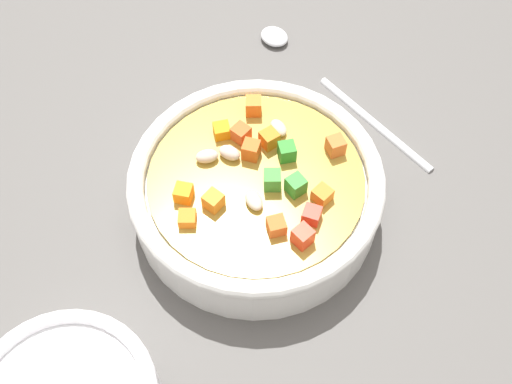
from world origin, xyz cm
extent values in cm
cube|color=#565451|center=(0.00, 0.00, -1.00)|extent=(140.00, 140.00, 2.00)
cylinder|color=white|center=(0.00, 0.00, 2.04)|extent=(20.64, 20.64, 4.08)
torus|color=white|center=(0.00, 0.00, 4.52)|extent=(20.85, 20.85, 1.45)
cylinder|color=#B69337|center=(0.00, 0.00, 4.28)|extent=(17.62, 17.62, 0.40)
cube|color=orange|center=(2.80, 4.76, 5.07)|extent=(1.85, 1.85, 1.17)
cube|color=red|center=(6.24, 2.43, 5.28)|extent=(1.82, 1.82, 1.59)
cube|color=green|center=(0.89, 1.15, 5.27)|extent=(1.52, 1.52, 1.56)
cube|color=orange|center=(-6.90, 0.99, 5.24)|extent=(1.52, 1.52, 1.51)
cube|color=orange|center=(0.83, -5.89, 5.14)|extent=(1.72, 1.72, 1.31)
cube|color=green|center=(1.69, 2.88, 5.25)|extent=(1.77, 1.77, 1.53)
cube|color=red|center=(4.44, 3.54, 5.07)|extent=(1.81, 1.81, 1.18)
cube|color=#32892F|center=(-1.68, 2.85, 5.22)|extent=(1.37, 1.37, 1.46)
ellipsoid|color=beige|center=(-2.49, -1.75, 5.04)|extent=(2.09, 2.19, 1.11)
ellipsoid|color=beige|center=(-4.46, 2.70, 4.89)|extent=(2.13, 1.70, 0.81)
cube|color=orange|center=(3.00, -5.87, 4.95)|extent=(1.53, 1.53, 0.93)
cube|color=orange|center=(1.92, -3.69, 5.16)|extent=(1.87, 1.87, 1.34)
cube|color=orange|center=(-4.89, -2.04, 5.03)|extent=(1.40, 1.40, 1.10)
ellipsoid|color=beige|center=(-2.49, -3.62, 5.00)|extent=(1.28, 1.91, 1.03)
cube|color=orange|center=(-3.23, 1.68, 5.19)|extent=(1.76, 1.76, 1.41)
cube|color=#DA5A25|center=(-4.24, -0.54, 5.14)|extent=(1.87, 1.87, 1.32)
cube|color=#D9591C|center=(-2.31, 0.13, 5.25)|extent=(1.77, 1.77, 1.54)
cube|color=orange|center=(-1.55, 6.90, 5.23)|extent=(1.56, 1.56, 1.49)
ellipsoid|color=beige|center=(2.34, -0.57, 4.92)|extent=(2.13, 1.70, 0.86)
cube|color=orange|center=(4.91, 0.70, 5.09)|extent=(1.44, 1.44, 1.20)
cylinder|color=silver|center=(-7.15, 12.64, 0.40)|extent=(12.74, 7.76, 0.80)
ellipsoid|color=silver|center=(-19.76, 5.42, 0.52)|extent=(3.95, 3.76, 1.04)
camera|label=1|loc=(27.26, -4.81, 45.70)|focal=43.33mm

